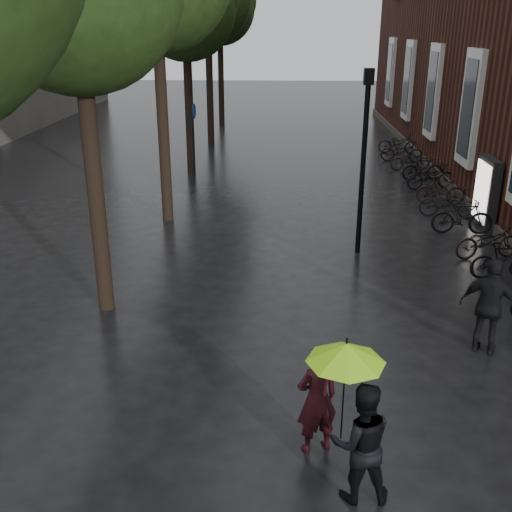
# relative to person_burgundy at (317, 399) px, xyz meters

# --- Properties ---
(person_burgundy) EXTENTS (0.70, 0.59, 1.63)m
(person_burgundy) POSITION_rel_person_burgundy_xyz_m (0.00, 0.00, 0.00)
(person_burgundy) COLOR black
(person_burgundy) RESTS_ON ground
(person_black) EXTENTS (0.81, 0.65, 1.60)m
(person_black) POSITION_rel_person_burgundy_xyz_m (0.48, -0.85, -0.01)
(person_black) COLOR black
(person_black) RESTS_ON ground
(lime_umbrella) EXTENTS (1.00, 1.00, 1.47)m
(lime_umbrella) POSITION_rel_person_burgundy_xyz_m (0.30, -0.39, 0.95)
(lime_umbrella) COLOR black
(lime_umbrella) RESTS_ON ground
(pedestrian_walking) EXTENTS (1.12, 0.88, 1.78)m
(pedestrian_walking) POSITION_rel_person_burgundy_xyz_m (3.17, 2.79, 0.07)
(pedestrian_walking) COLOR black
(pedestrian_walking) RESTS_ON ground
(parked_bicycles) EXTENTS (2.07, 18.58, 1.00)m
(parked_bicycles) POSITION_rel_person_burgundy_xyz_m (4.65, 12.08, -0.36)
(parked_bicycles) COLOR black
(parked_bicycles) RESTS_ON ground
(ad_lightbox) EXTENTS (0.31, 1.34, 2.02)m
(ad_lightbox) POSITION_rel_person_burgundy_xyz_m (5.30, 9.92, 0.20)
(ad_lightbox) COLOR black
(ad_lightbox) RESTS_ON ground
(lamp_post) EXTENTS (0.23, 0.23, 4.54)m
(lamp_post) POSITION_rel_person_burgundy_xyz_m (1.48, 7.75, 1.94)
(lamp_post) COLOR black
(lamp_post) RESTS_ON ground
(cycle_sign) EXTENTS (0.15, 0.52, 2.88)m
(cycle_sign) POSITION_rel_person_burgundy_xyz_m (-3.68, 14.54, 1.09)
(cycle_sign) COLOR #262628
(cycle_sign) RESTS_ON ground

